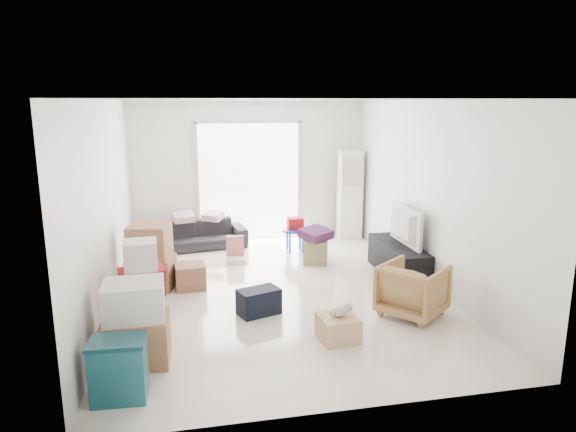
# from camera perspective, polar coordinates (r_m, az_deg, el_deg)

# --- Properties ---
(room_shell) EXTENTS (4.98, 6.48, 3.18)m
(room_shell) POSITION_cam_1_polar(r_m,az_deg,el_deg) (7.11, -1.29, 1.86)
(room_shell) COLOR white
(room_shell) RESTS_ON ground
(sliding_door) EXTENTS (2.10, 0.04, 2.33)m
(sliding_door) POSITION_cam_1_polar(r_m,az_deg,el_deg) (10.04, -4.32, 4.37)
(sliding_door) COLOR white
(sliding_door) RESTS_ON room_shell
(ac_tower) EXTENTS (0.45, 0.30, 1.75)m
(ac_tower) POSITION_cam_1_polar(r_m,az_deg,el_deg) (10.21, 6.88, 2.36)
(ac_tower) COLOR white
(ac_tower) RESTS_ON room_shell
(tv_console) EXTENTS (0.45, 1.50, 0.50)m
(tv_console) POSITION_cam_1_polar(r_m,az_deg,el_deg) (8.27, 12.14, -4.74)
(tv_console) COLOR black
(tv_console) RESTS_ON room_shell
(television) EXTENTS (0.61, 1.04, 0.14)m
(television) POSITION_cam_1_polar(r_m,az_deg,el_deg) (8.18, 12.24, -2.61)
(television) COLOR black
(television) RESTS_ON tv_console
(sofa) EXTENTS (1.79, 0.74, 0.68)m
(sofa) POSITION_cam_1_polar(r_m,az_deg,el_deg) (9.67, -9.91, -1.57)
(sofa) COLOR #222327
(sofa) RESTS_ON room_shell
(pillow_left) EXTENTS (0.45, 0.39, 0.12)m
(pillow_left) POSITION_cam_1_polar(r_m,az_deg,el_deg) (9.59, -11.59, 0.70)
(pillow_left) COLOR #DBA0B2
(pillow_left) RESTS_ON sofa
(pillow_right) EXTENTS (0.41, 0.40, 0.11)m
(pillow_right) POSITION_cam_1_polar(r_m,az_deg,el_deg) (9.62, -8.36, 0.83)
(pillow_right) COLOR #DBA0B2
(pillow_right) RESTS_ON sofa
(armchair) EXTENTS (0.98, 0.99, 0.75)m
(armchair) POSITION_cam_1_polar(r_m,az_deg,el_deg) (6.76, 13.72, -7.69)
(armchair) COLOR #A37B48
(armchair) RESTS_ON room_shell
(storage_bins) EXTENTS (0.52, 0.38, 0.59)m
(storage_bins) POSITION_cam_1_polar(r_m,az_deg,el_deg) (5.11, -18.29, -15.86)
(storage_bins) COLOR #18555E
(storage_bins) RESTS_ON room_shell
(box_stack_a) EXTENTS (0.68, 0.57, 0.88)m
(box_stack_a) POSITION_cam_1_polar(r_m,az_deg,el_deg) (5.66, -16.57, -11.48)
(box_stack_a) COLOR #996845
(box_stack_a) RESTS_ON room_shell
(box_stack_b) EXTENTS (0.60, 0.55, 1.04)m
(box_stack_b) POSITION_cam_1_polar(r_m,az_deg,el_deg) (6.61, -15.84, -7.58)
(box_stack_b) COLOR #996845
(box_stack_b) RESTS_ON room_shell
(box_stack_c) EXTENTS (0.74, 0.66, 0.95)m
(box_stack_c) POSITION_cam_1_polar(r_m,az_deg,el_deg) (7.73, -15.01, -4.47)
(box_stack_c) COLOR #996845
(box_stack_c) RESTS_ON room_shell
(loose_box) EXTENTS (0.45, 0.45, 0.36)m
(loose_box) POSITION_cam_1_polar(r_m,az_deg,el_deg) (7.70, -10.80, -6.56)
(loose_box) COLOR #996845
(loose_box) RESTS_ON room_shell
(duffel_bag) EXTENTS (0.59, 0.47, 0.33)m
(duffel_bag) POSITION_cam_1_polar(r_m,az_deg,el_deg) (6.69, -3.26, -9.47)
(duffel_bag) COLOR black
(duffel_bag) RESTS_ON room_shell
(ottoman) EXTENTS (0.50, 0.50, 0.40)m
(ottoman) POSITION_cam_1_polar(r_m,az_deg,el_deg) (8.70, 3.08, -3.94)
(ottoman) COLOR #908054
(ottoman) RESTS_ON room_shell
(blanket) EXTENTS (0.60, 0.60, 0.14)m
(blanket) POSITION_cam_1_polar(r_m,az_deg,el_deg) (8.63, 3.10, -2.22)
(blanket) COLOR #4D2051
(blanket) RESTS_ON ottoman
(kids_table) EXTENTS (0.49, 0.49, 0.62)m
(kids_table) POSITION_cam_1_polar(r_m,az_deg,el_deg) (9.30, 0.79, -1.30)
(kids_table) COLOR #1D2FC3
(kids_table) RESTS_ON room_shell
(toy_walker) EXTENTS (0.33, 0.29, 0.43)m
(toy_walker) POSITION_cam_1_polar(r_m,az_deg,el_deg) (8.82, -5.83, -4.31)
(toy_walker) COLOR silver
(toy_walker) RESTS_ON room_shell
(wood_crate) EXTENTS (0.46, 0.46, 0.28)m
(wood_crate) POSITION_cam_1_polar(r_m,az_deg,el_deg) (6.04, 5.59, -12.28)
(wood_crate) COLOR tan
(wood_crate) RESTS_ON room_shell
(plush_bunny) EXTENTS (0.28, 0.16, 0.14)m
(plush_bunny) POSITION_cam_1_polar(r_m,az_deg,el_deg) (5.97, 5.90, -10.43)
(plush_bunny) COLOR #B2ADA8
(plush_bunny) RESTS_ON wood_crate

